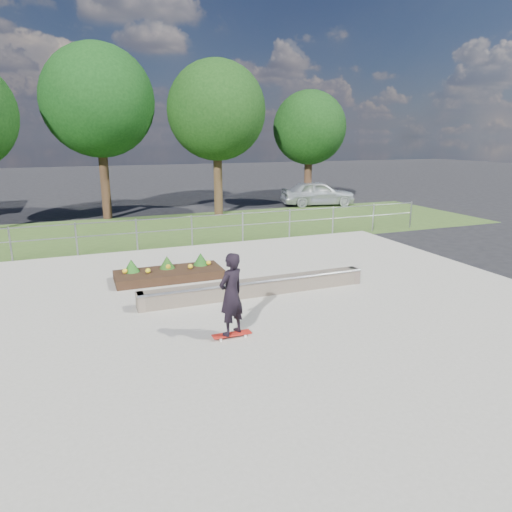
{
  "coord_description": "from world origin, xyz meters",
  "views": [
    {
      "loc": [
        -3.83,
        -8.78,
        4.0
      ],
      "look_at": [
        0.2,
        1.5,
        1.1
      ],
      "focal_mm": 32.0,
      "sensor_mm": 36.0,
      "label": 1
    }
  ],
  "objects": [
    {
      "name": "fence",
      "position": [
        0.0,
        7.5,
        0.77
      ],
      "size": [
        20.06,
        0.06,
        1.2
      ],
      "color": "gray",
      "rests_on": "ground"
    },
    {
      "name": "parked_car",
      "position": [
        9.52,
        15.18,
        0.74
      ],
      "size": [
        4.58,
        2.53,
        1.48
      ],
      "primitive_type": "imported",
      "rotation": [
        0.0,
        0.0,
        1.38
      ],
      "color": "silver",
      "rests_on": "ground"
    },
    {
      "name": "grass_verge",
      "position": [
        0.0,
        11.0,
        0.01
      ],
      "size": [
        30.0,
        8.0,
        0.02
      ],
      "primitive_type": "cube",
      "color": "#345020",
      "rests_on": "ground"
    },
    {
      "name": "tree_far_right",
      "position": [
        9.0,
        15.5,
        4.48
      ],
      "size": [
        4.2,
        4.2,
        6.6
      ],
      "color": "#352015",
      "rests_on": "ground"
    },
    {
      "name": "tree_mid_right",
      "position": [
        3.0,
        14.0,
        5.23
      ],
      "size": [
        4.9,
        4.9,
        7.7
      ],
      "color": "#372516",
      "rests_on": "ground"
    },
    {
      "name": "ground",
      "position": [
        0.0,
        0.0,
        0.0
      ],
      "size": [
        120.0,
        120.0,
        0.0
      ],
      "primitive_type": "plane",
      "color": "black",
      "rests_on": "ground"
    },
    {
      "name": "tree_mid_left",
      "position": [
        -2.5,
        15.0,
        5.61
      ],
      "size": [
        5.25,
        5.25,
        8.25
      ],
      "color": "#311E13",
      "rests_on": "ground"
    },
    {
      "name": "skateboarder",
      "position": [
        -1.18,
        -0.68,
        0.98
      ],
      "size": [
        0.8,
        0.64,
        1.77
      ],
      "color": "white",
      "rests_on": "concrete_slab"
    },
    {
      "name": "grind_ledge",
      "position": [
        0.22,
        1.53,
        0.26
      ],
      "size": [
        6.0,
        0.44,
        0.43
      ],
      "color": "brown",
      "rests_on": "concrete_slab"
    },
    {
      "name": "planter_bed",
      "position": [
        -1.6,
        3.76,
        0.24
      ],
      "size": [
        3.0,
        1.2,
        0.61
      ],
      "color": "black",
      "rests_on": "concrete_slab"
    },
    {
      "name": "concrete_slab",
      "position": [
        0.0,
        0.0,
        0.03
      ],
      "size": [
        15.0,
        15.0,
        0.06
      ],
      "primitive_type": "cube",
      "color": "#9D9A8B",
      "rests_on": "ground"
    }
  ]
}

